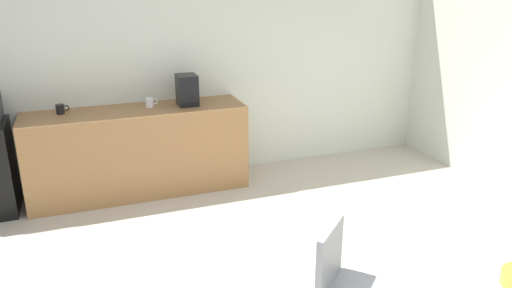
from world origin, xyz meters
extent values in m
cube|color=silver|center=(0.00, 3.00, 1.30)|extent=(6.00, 0.10, 2.60)
cube|color=#9E7042|center=(-0.63, 2.65, 0.45)|extent=(2.22, 0.60, 0.90)
cube|color=gray|center=(0.12, -0.11, 0.64)|extent=(0.30, 0.29, 0.38)
cylinder|color=black|center=(-1.34, 2.74, 0.95)|extent=(0.08, 0.08, 0.09)
torus|color=black|center=(-1.28, 2.74, 0.95)|extent=(0.06, 0.01, 0.06)
cylinder|color=white|center=(-0.47, 2.71, 0.95)|extent=(0.08, 0.08, 0.09)
torus|color=white|center=(-0.42, 2.71, 0.95)|extent=(0.06, 0.01, 0.06)
cube|color=black|center=(-0.09, 2.65, 1.06)|extent=(0.20, 0.24, 0.32)
camera|label=1|loc=(-1.16, -2.35, 2.22)|focal=34.95mm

